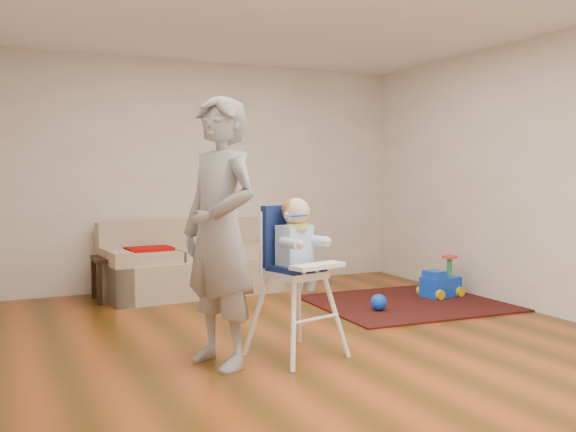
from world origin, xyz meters
name	(u,v)px	position (x,y,z in m)	size (l,w,h in m)	color
ground	(308,338)	(0.00, 0.00, 0.00)	(5.50, 5.50, 0.00)	#4B2F0B
room_envelope	(282,117)	(0.00, 0.53, 1.88)	(5.04, 5.52, 2.72)	beige
sofa	(199,257)	(-0.24, 2.30, 0.41)	(2.21, 1.05, 0.83)	tan
side_table	(116,278)	(-1.17, 2.30, 0.24)	(0.47, 0.47, 0.47)	black
area_rug	(419,302)	(1.72, 0.79, 0.01)	(2.19, 1.64, 0.02)	black
ride_on_toy	(441,276)	(2.10, 0.92, 0.24)	(0.41, 0.29, 0.45)	blue
toy_ball	(379,302)	(1.07, 0.58, 0.10)	(0.16, 0.16, 0.16)	blue
high_chair	(296,280)	(-0.32, -0.43, 0.58)	(0.69, 0.69, 1.21)	white
adult	(220,232)	(-0.91, -0.41, 0.96)	(0.70, 0.46, 1.92)	gray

